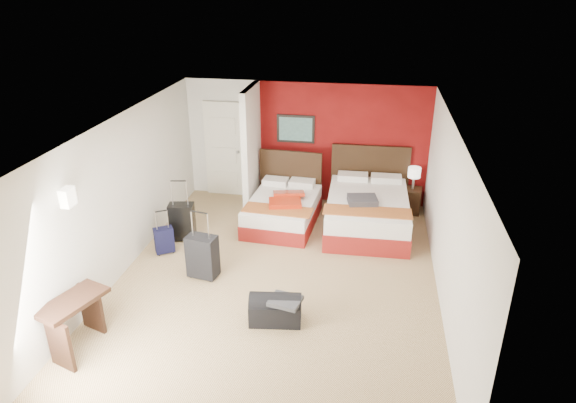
% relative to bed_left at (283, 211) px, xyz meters
% --- Properties ---
extents(ground, '(6.50, 6.50, 0.00)m').
position_rel_bed_left_xyz_m(ground, '(0.25, -1.94, -0.26)').
color(ground, tan).
rests_on(ground, ground).
extents(room_walls, '(5.02, 6.52, 2.50)m').
position_rel_bed_left_xyz_m(room_walls, '(-1.15, -0.52, 0.99)').
color(room_walls, silver).
rests_on(room_walls, ground).
extents(red_accent_panel, '(3.50, 0.04, 2.50)m').
position_rel_bed_left_xyz_m(red_accent_panel, '(1.00, 1.29, 0.99)').
color(red_accent_panel, maroon).
rests_on(red_accent_panel, ground).
extents(partition_wall, '(0.12, 1.20, 2.50)m').
position_rel_bed_left_xyz_m(partition_wall, '(-0.75, 0.67, 0.99)').
color(partition_wall, silver).
rests_on(partition_wall, ground).
extents(entry_door, '(0.82, 0.06, 2.05)m').
position_rel_bed_left_xyz_m(entry_door, '(-1.50, 1.26, 0.76)').
color(entry_door, silver).
rests_on(entry_door, ground).
extents(bed_left, '(1.35, 1.84, 0.53)m').
position_rel_bed_left_xyz_m(bed_left, '(0.00, 0.00, 0.00)').
color(bed_left, silver).
rests_on(bed_left, ground).
extents(bed_right, '(1.55, 2.18, 0.65)m').
position_rel_bed_left_xyz_m(bed_right, '(1.61, 0.07, 0.06)').
color(bed_right, white).
rests_on(bed_right, ground).
extents(red_suitcase_open, '(0.75, 0.92, 0.10)m').
position_rel_bed_left_xyz_m(red_suitcase_open, '(0.10, -0.10, 0.32)').
color(red_suitcase_open, '#B3280F').
rests_on(red_suitcase_open, bed_left).
extents(jacket_bundle, '(0.59, 0.50, 0.12)m').
position_rel_bed_left_xyz_m(jacket_bundle, '(1.51, -0.23, 0.44)').
color(jacket_bundle, '#3C3B41').
rests_on(jacket_bundle, bed_right).
extents(nightstand, '(0.41, 0.41, 0.52)m').
position_rel_bed_left_xyz_m(nightstand, '(2.48, 0.95, -0.01)').
color(nightstand, black).
rests_on(nightstand, ground).
extents(table_lamp, '(0.31, 0.31, 0.45)m').
position_rel_bed_left_xyz_m(table_lamp, '(2.48, 0.95, 0.47)').
color(table_lamp, silver).
rests_on(table_lamp, nightstand).
extents(suitcase_black, '(0.48, 0.35, 0.67)m').
position_rel_bed_left_xyz_m(suitcase_black, '(-1.69, -0.92, 0.07)').
color(suitcase_black, black).
rests_on(suitcase_black, ground).
extents(suitcase_charcoal, '(0.51, 0.37, 0.69)m').
position_rel_bed_left_xyz_m(suitcase_charcoal, '(-0.92, -2.07, 0.08)').
color(suitcase_charcoal, black).
rests_on(suitcase_charcoal, ground).
extents(suitcase_navy, '(0.37, 0.34, 0.44)m').
position_rel_bed_left_xyz_m(suitcase_navy, '(-1.83, -1.45, -0.04)').
color(suitcase_navy, black).
rests_on(suitcase_navy, ground).
extents(duffel_bag, '(0.76, 0.47, 0.36)m').
position_rel_bed_left_xyz_m(duffel_bag, '(0.43, -3.02, -0.08)').
color(duffel_bag, black).
rests_on(duffel_bag, ground).
extents(jacket_draped, '(0.48, 0.43, 0.06)m').
position_rel_bed_left_xyz_m(jacket_draped, '(0.58, -3.07, 0.13)').
color(jacket_draped, '#38393D').
rests_on(jacket_draped, duffel_bag).
extents(desk, '(0.71, 0.98, 0.74)m').
position_rel_bed_left_xyz_m(desk, '(-1.98, -3.97, 0.10)').
color(desk, black).
rests_on(desk, ground).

